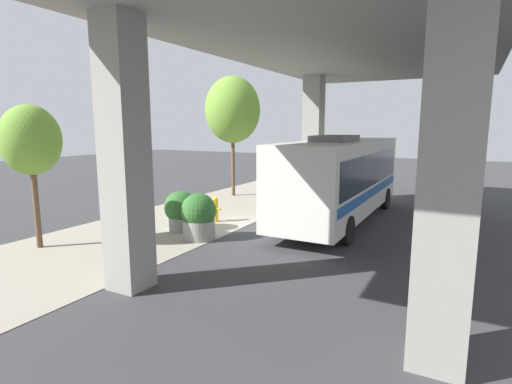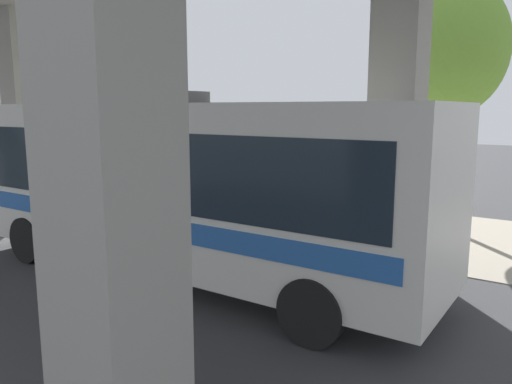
% 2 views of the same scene
% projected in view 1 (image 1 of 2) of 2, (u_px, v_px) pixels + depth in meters
% --- Properties ---
extents(ground_plane, '(80.00, 80.00, 0.00)m').
position_uv_depth(ground_plane, '(243.00, 228.00, 15.86)').
color(ground_plane, '#38383A').
rests_on(ground_plane, ground).
extents(sidewalk_strip, '(6.00, 40.00, 0.02)m').
position_uv_depth(sidewalk_strip, '(183.00, 219.00, 17.26)').
color(sidewalk_strip, gray).
rests_on(sidewalk_strip, ground).
extents(overpass, '(9.40, 20.89, 7.13)m').
position_uv_depth(overpass, '(348.00, 55.00, 12.98)').
color(overpass, gray).
rests_on(overpass, ground).
extents(bus, '(2.75, 10.23, 3.64)m').
position_uv_depth(bus, '(341.00, 175.00, 16.77)').
color(bus, silver).
rests_on(bus, ground).
extents(fire_hydrant, '(0.49, 0.23, 1.09)m').
position_uv_depth(fire_hydrant, '(215.00, 209.00, 16.72)').
color(fire_hydrant, gold).
rests_on(fire_hydrant, ground).
extents(planter_front, '(1.25, 1.25, 1.67)m').
position_uv_depth(planter_front, '(199.00, 217.00, 14.11)').
color(planter_front, gray).
rests_on(planter_front, ground).
extents(planter_middle, '(1.26, 1.26, 1.55)m').
position_uv_depth(planter_middle, '(181.00, 211.00, 15.33)').
color(planter_middle, gray).
rests_on(planter_middle, ground).
extents(street_tree_near, '(3.09, 3.09, 6.76)m').
position_uv_depth(street_tree_near, '(233.00, 110.00, 22.42)').
color(street_tree_near, brown).
rests_on(street_tree_near, ground).
extents(street_tree_far, '(1.86, 1.86, 4.67)m').
position_uv_depth(street_tree_far, '(30.00, 141.00, 12.68)').
color(street_tree_far, brown).
rests_on(street_tree_far, ground).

